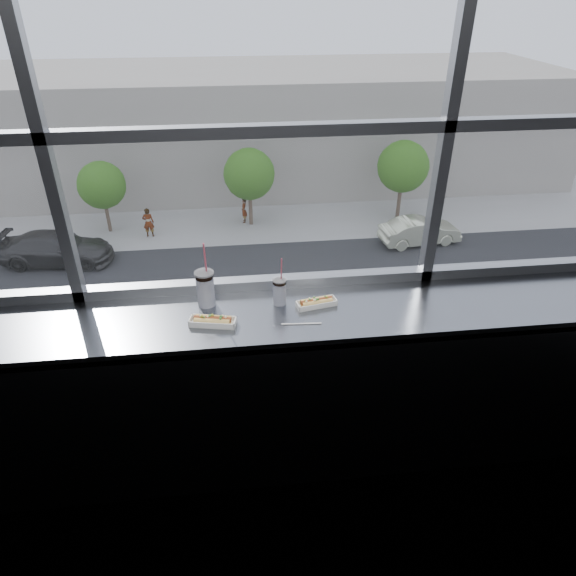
{
  "coord_description": "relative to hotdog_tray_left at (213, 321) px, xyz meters",
  "views": [
    {
      "loc": [
        -0.13,
        -1.06,
        2.64
      ],
      "look_at": [
        0.14,
        1.23,
        1.25
      ],
      "focal_mm": 32.0,
      "sensor_mm": 36.0,
      "label": 1
    }
  ],
  "objects": [
    {
      "name": "car_near_d",
      "position": [
        6.82,
        16.35,
        -11.06
      ],
      "size": [
        3.05,
        6.24,
        2.01
      ],
      "primitive_type": "imported",
      "rotation": [
        0.0,
        0.0,
        1.66
      ],
      "color": "beige",
      "rests_on": "street_asphalt"
    },
    {
      "name": "car_near_e",
      "position": [
        12.78,
        16.35,
        -11.05
      ],
      "size": [
        2.64,
        6.12,
        2.03
      ],
      "primitive_type": "imported",
      "rotation": [
        0.0,
        0.0,
        1.55
      ],
      "color": "navy",
      "rests_on": "street_asphalt"
    },
    {
      "name": "far_sidewalk",
      "position": [
        0.26,
        28.35,
        -12.1
      ],
      "size": [
        80.0,
        6.0,
        0.04
      ],
      "primitive_type": "cube",
      "color": "gray",
      "rests_on": "plaza_ground"
    },
    {
      "name": "counter_fascia",
      "position": [
        0.26,
        -0.18,
        -0.57
      ],
      "size": [
        6.0,
        0.04,
        1.04
      ],
      "primitive_type": "cube",
      "color": "slate",
      "rests_on": "ground"
    },
    {
      "name": "car_far_a",
      "position": [
        -9.57,
        24.35,
        -10.9
      ],
      "size": [
        3.6,
        7.24,
        2.33
      ],
      "primitive_type": "imported",
      "rotation": [
        0.0,
        0.0,
        1.47
      ],
      "color": "#2C2B2B",
      "rests_on": "street_asphalt"
    },
    {
      "name": "street_asphalt",
      "position": [
        0.26,
        20.35,
        -12.09
      ],
      "size": [
        80.0,
        10.0,
        0.06
      ],
      "primitive_type": "cube",
      "color": "black",
      "rests_on": "plaza_ground"
    },
    {
      "name": "tree_center",
      "position": [
        1.35,
        28.35,
        -8.77
      ],
      "size": [
        3.17,
        3.17,
        4.95
      ],
      "color": "#47382B",
      "rests_on": "far_sidewalk"
    },
    {
      "name": "pedestrian_a",
      "position": [
        -4.92,
        27.26,
        -10.98
      ],
      "size": [
        0.98,
        0.73,
        2.2
      ],
      "primitive_type": "imported",
      "rotation": [
        0.0,
        0.0,
        3.14
      ],
      "color": "#66605B",
      "rests_on": "far_sidewalk"
    },
    {
      "name": "car_far_c",
      "position": [
        11.13,
        24.35,
        -11.02
      ],
      "size": [
        3.33,
        6.53,
        2.09
      ],
      "primitive_type": "imported",
      "rotation": [
        0.0,
        0.0,
        1.69
      ],
      "color": "beige",
      "rests_on": "street_asphalt"
    },
    {
      "name": "soda_cup_left",
      "position": [
        -0.03,
        0.2,
        0.09
      ],
      "size": [
        0.11,
        0.11,
        0.39
      ],
      "color": "white",
      "rests_on": "counter"
    },
    {
      "name": "counter",
      "position": [
        0.26,
        0.07,
        -0.05
      ],
      "size": [
        6.0,
        0.55,
        0.06
      ],
      "primitive_type": "cube",
      "color": "slate",
      "rests_on": "ground"
    },
    {
      "name": "hotdog_tray_left",
      "position": [
        0.0,
        0.0,
        0.0
      ],
      "size": [
        0.25,
        0.13,
        0.06
      ],
      "rotation": [
        0.0,
        0.0,
        -0.21
      ],
      "color": "white",
      "rests_on": "counter"
    },
    {
      "name": "wall_back_lower",
      "position": [
        0.26,
        0.35,
        -0.57
      ],
      "size": [
        6.0,
        0.0,
        6.0
      ],
      "primitive_type": "plane",
      "rotation": [
        1.57,
        0.0,
        0.0
      ],
      "color": "black",
      "rests_on": "ground"
    },
    {
      "name": "window_mullions",
      "position": [
        0.26,
        0.35,
        1.18
      ],
      "size": [
        6.0,
        0.08,
        2.4
      ],
      "primitive_type": null,
      "color": "gray",
      "rests_on": "ground"
    },
    {
      "name": "wrapper",
      "position": [
        -0.07,
        0.05,
        -0.01
      ],
      "size": [
        0.09,
        0.06,
        0.02
      ],
      "primitive_type": "ellipsoid",
      "color": "silver",
      "rests_on": "counter"
    },
    {
      "name": "plaza_ground",
      "position": [
        0.26,
        43.85,
        -12.12
      ],
      "size": [
        120.0,
        120.0,
        0.0
      ],
      "primitive_type": "plane",
      "color": "gray",
      "rests_on": "ground"
    },
    {
      "name": "hotdog_tray_right",
      "position": [
        0.56,
        0.11,
        -0.0
      ],
      "size": [
        0.23,
        0.11,
        0.05
      ],
      "rotation": [
        0.0,
        0.0,
        0.19
      ],
      "color": "white",
      "rests_on": "counter"
    },
    {
      "name": "plaza_near",
      "position": [
        0.26,
        7.35,
        -12.1
      ],
      "size": [
        50.0,
        14.0,
        0.04
      ],
      "primitive_type": "cube",
      "color": "gray",
      "rests_on": "plaza_ground"
    },
    {
      "name": "soda_cup_right",
      "position": [
        0.37,
        0.16,
        0.06
      ],
      "size": [
        0.08,
        0.08,
        0.29
      ],
      "color": "white",
      "rests_on": "counter"
    },
    {
      "name": "car_near_b",
      "position": [
        -8.21,
        16.35,
        -11.12
      ],
      "size": [
        2.42,
        5.7,
        1.89
      ],
      "primitive_type": "imported",
      "rotation": [
        0.0,
        0.0,
        1.58
      ],
      "color": "black",
      "rests_on": "street_asphalt"
    },
    {
      "name": "window_glass",
      "position": [
        0.26,
        0.37,
        1.18
      ],
      "size": [
        6.0,
        0.0,
        6.0
      ],
      "primitive_type": "plane",
      "rotation": [
        1.57,
        0.0,
        0.0
      ],
      "color": "silver",
      "rests_on": "ground"
    },
    {
      "name": "tree_left",
      "position": [
        -7.5,
        28.35,
        -9.09
      ],
      "size": [
        2.86,
        2.86,
        4.47
      ],
      "color": "#47382B",
      "rests_on": "far_sidewalk"
    },
    {
      "name": "pedestrian_b",
      "position": [
        0.94,
        28.76,
        -11.14
      ],
      "size": [
        0.63,
        0.84,
        1.89
      ],
      "primitive_type": "imported",
      "rotation": [
        0.0,
        0.0,
        4.71
      ],
      "color": "#66605B",
      "rests_on": "far_sidewalk"
    },
    {
      "name": "tree_right",
      "position": [
        11.07,
        28.35,
        -8.66
      ],
      "size": [
        3.27,
        3.27,
        5.11
      ],
      "color": "#47382B",
      "rests_on": "far_sidewalk"
    },
    {
      "name": "car_near_c",
      "position": [
        1.31,
        16.35,
        -11.09
      ],
      "size": [
        3.0,
        6.08,
        1.96
      ],
      "primitive_type": "imported",
      "rotation": [
        0.0,
        0.0,
        1.67
      ],
      "color": "maroon",
      "rests_on": "street_asphalt"
    },
    {
      "name": "far_building",
      "position": [
        0.26,
        38.35,
        -8.12
      ],
      "size": [
        50.0,
        14.0,
        8.0
      ],
      "primitive_type": "cube",
      "color": "gray",
      "rests_on": "plaza_ground"
    },
    {
      "name": "loose_straw",
      "position": [
        0.46,
        -0.05,
        -0.02
      ],
      "size": [
        0.21,
        0.02,
        0.01
      ],
      "primitive_type": "cylinder",
      "rotation": [
        0.0,
        1.57,
        -0.08
      ],
      "color": "white",
      "rests_on": "counter"
    }
  ]
}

